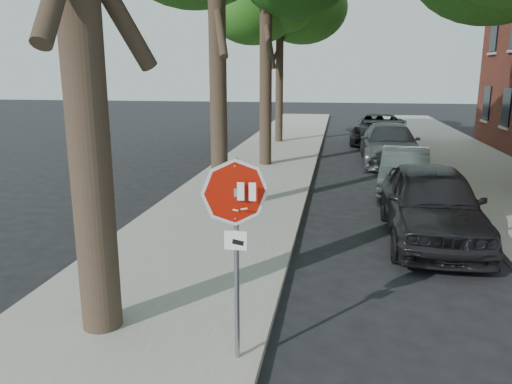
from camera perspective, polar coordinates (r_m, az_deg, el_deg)
ground at (r=6.78m, az=4.05°, el=-19.64°), size 120.00×120.00×0.00m
sidewalk_left at (r=18.28m, az=-0.15°, el=1.97°), size 4.00×55.00×0.12m
sidewalk_right at (r=18.86m, az=26.24°, el=0.92°), size 4.00×55.00×0.12m
curb_left at (r=18.05m, az=6.28°, el=1.76°), size 0.12×55.00×0.13m
curb_right at (r=18.36m, az=20.12°, el=1.21°), size 0.12×55.00×0.13m
stop_sign at (r=6.02m, az=-2.33°, el=-3.45°), size 0.76×0.34×2.61m
tree_far at (r=27.19m, az=2.77°, el=20.86°), size 5.29×4.91×9.33m
car_a at (r=11.87m, az=19.42°, el=-1.21°), size 2.04×5.00×1.70m
car_b at (r=16.60m, az=16.61°, el=2.42°), size 1.97×4.29×1.36m
car_c at (r=21.65m, az=15.02°, el=5.33°), size 2.30×5.60×1.62m
car_d at (r=27.52m, az=13.85°, el=7.00°), size 3.30×5.97×1.58m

